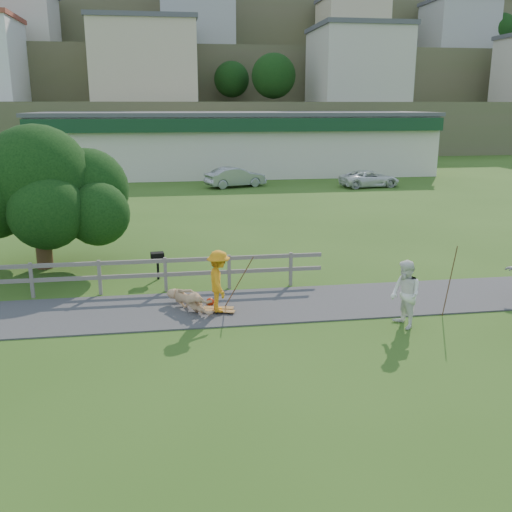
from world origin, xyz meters
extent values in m
plane|color=#315819|center=(0.00, 0.00, 0.00)|extent=(260.00, 260.00, 0.00)
cube|color=#3E3E41|center=(0.00, 1.50, 0.02)|extent=(34.00, 3.00, 0.04)
cube|color=#625C57|center=(-6.00, 3.30, 0.55)|extent=(0.10, 0.10, 1.10)
cube|color=#625C57|center=(-4.00, 3.30, 0.55)|extent=(0.10, 0.10, 1.10)
cube|color=#625C57|center=(-2.00, 3.30, 0.55)|extent=(0.10, 0.10, 1.10)
cube|color=#625C57|center=(0.00, 3.30, 0.55)|extent=(0.10, 0.10, 1.10)
cube|color=#625C57|center=(2.00, 3.30, 0.55)|extent=(0.10, 0.10, 1.10)
cube|color=#625C57|center=(-4.50, 3.30, 1.00)|extent=(15.00, 0.08, 0.12)
cube|color=#625C57|center=(-4.50, 3.30, 0.55)|extent=(15.00, 0.08, 0.12)
cube|color=beige|center=(4.00, 35.00, 2.40)|extent=(32.00, 10.00, 4.80)
cube|color=#153B21|center=(4.00, 29.80, 4.20)|extent=(32.00, 0.60, 1.00)
cube|color=#4F4F54|center=(4.00, 35.00, 4.95)|extent=(32.50, 10.50, 0.30)
cube|color=#565F38|center=(0.00, 55.00, 3.00)|extent=(220.00, 14.00, 6.00)
cube|color=beige|center=(0.00, 55.00, 9.50)|extent=(10.00, 9.00, 7.00)
cube|color=#4F4F54|center=(0.00, 55.00, 13.25)|extent=(10.40, 9.40, 0.50)
cube|color=#565F38|center=(0.00, 68.00, 6.50)|extent=(220.00, 14.00, 13.00)
cube|color=beige|center=(0.00, 68.00, 16.50)|extent=(10.00, 9.00, 7.00)
cube|color=#565F38|center=(0.00, 81.00, 10.50)|extent=(220.00, 14.00, 21.00)
cube|color=#565F38|center=(0.00, 94.00, 15.00)|extent=(220.00, 14.00, 30.00)
cube|color=#565F38|center=(0.00, 108.00, 20.00)|extent=(220.00, 14.00, 40.00)
imported|color=orange|center=(-0.53, 1.03, 0.87)|extent=(0.69, 1.15, 1.74)
imported|color=tan|center=(-1.33, 1.39, 0.33)|extent=(1.74, 1.37, 0.66)
imported|color=white|center=(4.19, -0.67, 0.90)|extent=(0.81, 0.97, 1.80)
imported|color=#97999E|center=(2.97, 26.33, 0.70)|extent=(4.53, 2.77, 1.41)
imported|color=white|center=(12.41, 24.90, 0.59)|extent=(4.48, 2.50, 1.18)
sphere|color=red|center=(-0.73, 1.74, 0.12)|extent=(0.24, 0.24, 0.24)
cylinder|color=#543721|center=(0.07, 1.43, 0.88)|extent=(0.03, 0.03, 1.75)
cylinder|color=#543721|center=(5.72, -0.06, 1.01)|extent=(0.03, 0.03, 2.01)
camera|label=1|loc=(-1.83, -13.98, 5.68)|focal=40.00mm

